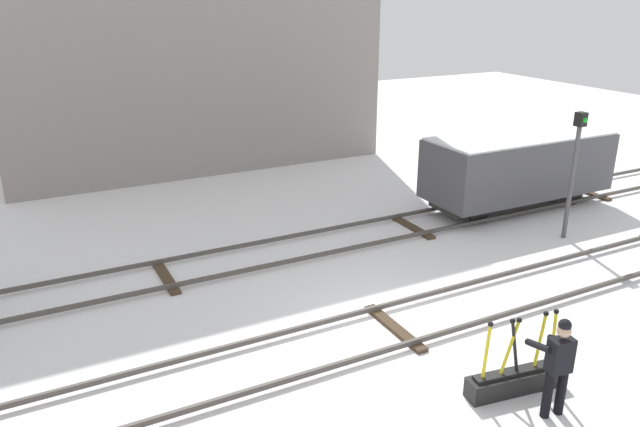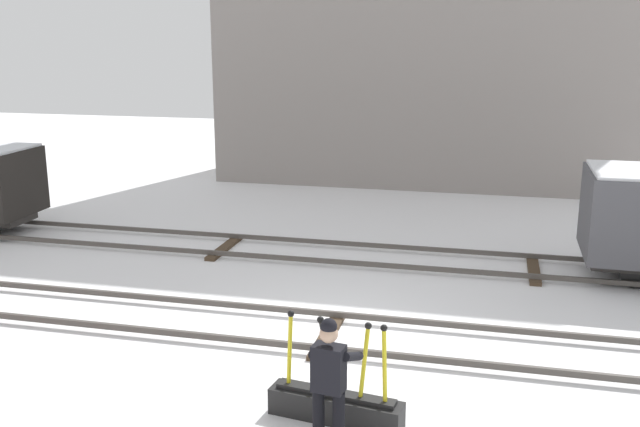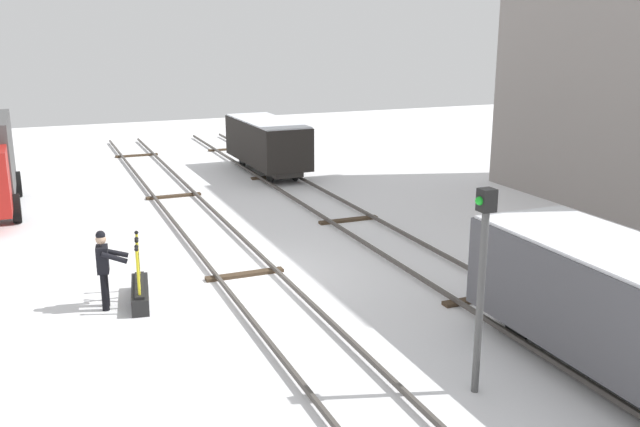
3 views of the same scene
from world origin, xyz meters
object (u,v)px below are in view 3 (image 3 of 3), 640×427
Objects in this scene: switch_lever_frame at (140,291)px; freight_car_back_track at (267,143)px; rail_worker at (104,265)px; freight_car_near_switch at (623,306)px; signal_post at (482,269)px.

switch_lever_frame is 0.34× the size of freight_car_back_track.
freight_car_back_track is (-12.25, 7.72, 0.31)m from rail_worker.
rail_worker is 10.16m from freight_car_near_switch.
switch_lever_frame is 0.31× the size of freight_car_near_switch.
freight_car_near_switch is (6.61, 7.72, 0.36)m from rail_worker.
freight_car_near_switch is (0.56, 2.49, -0.81)m from signal_post.
switch_lever_frame is 7.84m from signal_post.
freight_car_back_track is at bearing 156.15° from rail_worker.
freight_car_near_switch is (18.86, -0.00, 0.05)m from freight_car_back_track.
freight_car_near_switch is at bearing 77.38° from signal_post.
signal_post reaches higher than freight_car_back_track.
signal_post is (6.12, 4.52, 1.89)m from switch_lever_frame.
freight_car_near_switch reaches higher than switch_lever_frame.
freight_car_back_track reaches higher than switch_lever_frame.
freight_car_back_track is at bearing 158.42° from switch_lever_frame.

